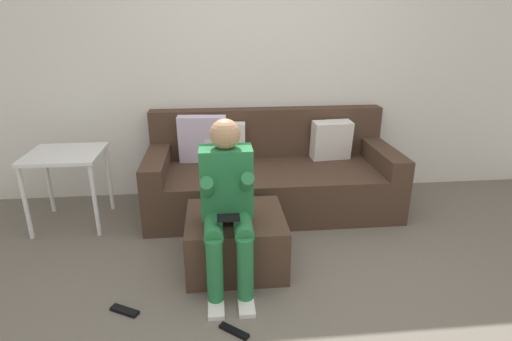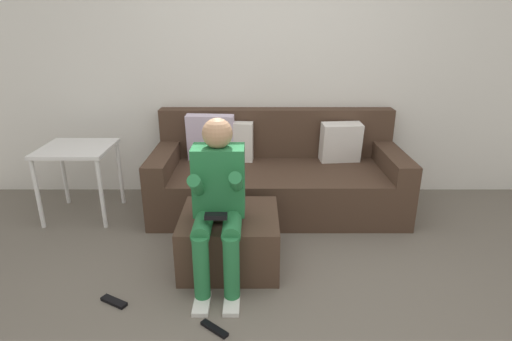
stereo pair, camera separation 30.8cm
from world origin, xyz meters
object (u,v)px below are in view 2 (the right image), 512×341
at_px(side_table, 77,157).
at_px(remote_near_ottoman, 214,329).
at_px(person_seated, 217,196).
at_px(remote_by_storage_bin, 113,302).
at_px(couch_sectional, 276,176).
at_px(ottoman, 229,239).

relative_size(side_table, remote_near_ottoman, 3.39).
height_order(person_seated, remote_near_ottoman, person_seated).
bearing_deg(person_seated, remote_near_ottoman, -89.30).
distance_m(side_table, remote_by_storage_bin, 1.53).
distance_m(side_table, remote_near_ottoman, 2.08).
xyz_separation_m(person_seated, remote_by_storage_bin, (-0.65, -0.29, -0.60)).
height_order(couch_sectional, person_seated, person_seated).
relative_size(couch_sectional, side_table, 3.47).
relative_size(ottoman, person_seated, 0.62).
bearing_deg(remote_by_storage_bin, person_seated, 53.16).
distance_m(ottoman, remote_by_storage_bin, 0.87).
bearing_deg(couch_sectional, person_seated, -110.82).
relative_size(ottoman, remote_by_storage_bin, 3.67).
bearing_deg(ottoman, couch_sectional, 68.81).
distance_m(couch_sectional, ottoman, 1.06).
relative_size(person_seated, remote_by_storage_bin, 5.88).
relative_size(couch_sectional, remote_by_storage_bin, 11.96).
relative_size(ottoman, side_table, 1.06).
height_order(side_table, remote_by_storage_bin, side_table).
distance_m(couch_sectional, person_seated, 1.27).
xyz_separation_m(couch_sectional, remote_by_storage_bin, (-1.09, -1.45, -0.30)).
bearing_deg(remote_near_ottoman, person_seated, 130.03).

